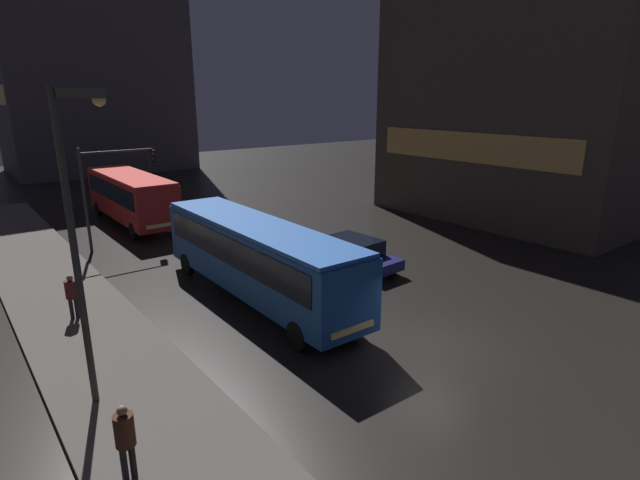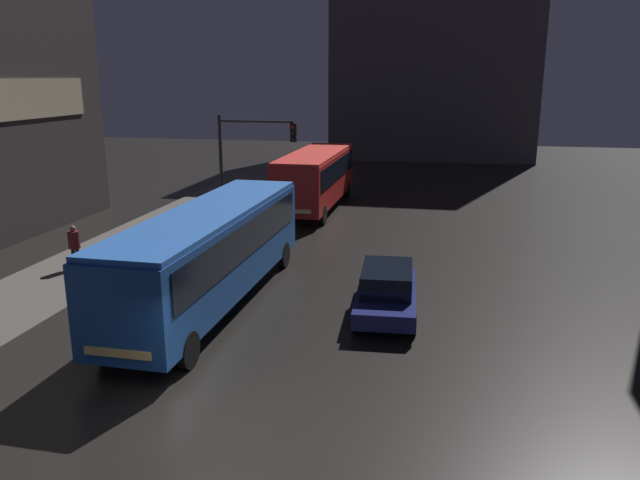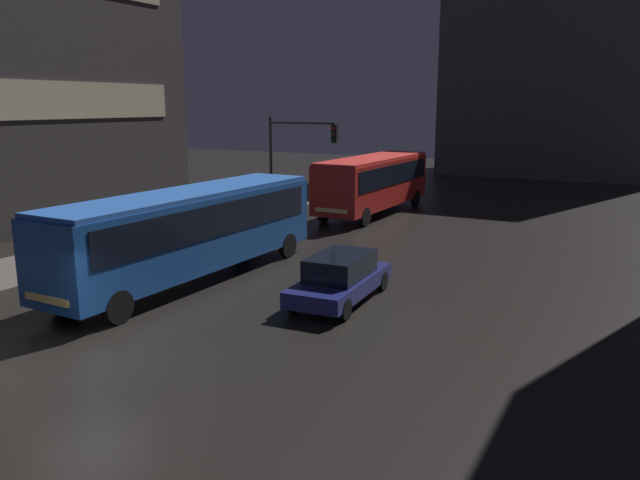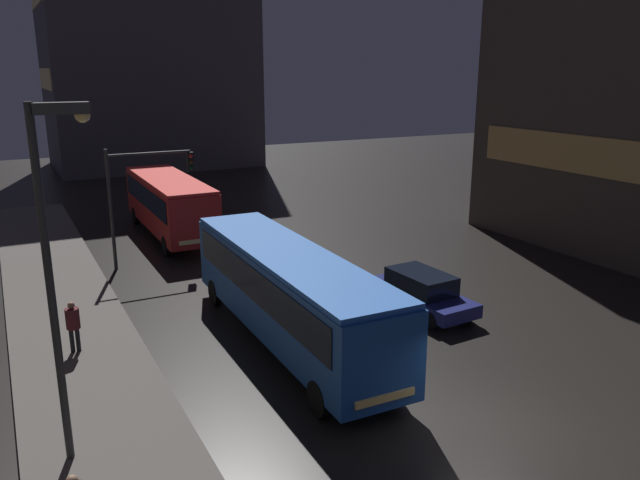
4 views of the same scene
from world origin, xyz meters
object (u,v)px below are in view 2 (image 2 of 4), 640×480
at_px(traffic_light_main, 249,150).
at_px(car_taxi, 387,290).
at_px(bus_far, 316,174).
at_px(pedestrian_near, 74,243).
at_px(bus_near, 211,247).

bearing_deg(traffic_light_main, car_taxi, -53.30).
bearing_deg(car_taxi, bus_far, -73.55).
xyz_separation_m(pedestrian_near, traffic_light_main, (4.25, 8.68, 2.64)).
bearing_deg(traffic_light_main, bus_far, 63.82).
height_order(car_taxi, traffic_light_main, traffic_light_main).
bearing_deg(pedestrian_near, bus_near, 160.05).
height_order(bus_near, car_taxi, bus_near).
relative_size(bus_far, car_taxi, 2.16).
distance_m(bus_near, car_taxi, 5.82).
relative_size(bus_near, bus_far, 1.16).
bearing_deg(bus_near, pedestrian_near, -18.55).
bearing_deg(bus_near, traffic_light_main, -77.67).
bearing_deg(pedestrian_near, bus_far, -116.59).
bearing_deg(car_taxi, bus_near, 0.38).
distance_m(car_taxi, traffic_light_main, 13.56).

